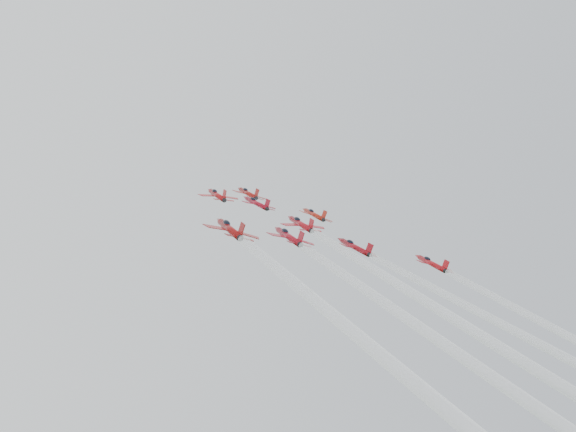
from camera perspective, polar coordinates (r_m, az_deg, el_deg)
jet_lead at (r=162.44m, az=-3.60°, el=2.05°), size 9.59×12.15×8.15m
jet_row2_left at (r=143.02m, az=-6.34°, el=1.89°), size 9.31×11.80×7.92m
jet_row2_center at (r=148.05m, az=-2.83°, el=1.17°), size 8.96×11.36×7.62m
jet_row2_right at (r=157.87m, az=2.31°, el=0.15°), size 9.43×11.95×8.02m
jet_center at (r=97.30m, az=14.26°, el=-7.97°), size 9.93×91.94×58.63m
jet_rear_farleft at (r=66.13m, az=10.36°, el=-12.27°), size 10.01×92.72×59.13m
jet_rear_left at (r=79.33m, az=14.99°, el=-10.85°), size 9.46×87.60×55.86m
jet_rear_right at (r=95.32m, az=19.68°, el=-9.95°), size 8.75×81.02×51.67m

